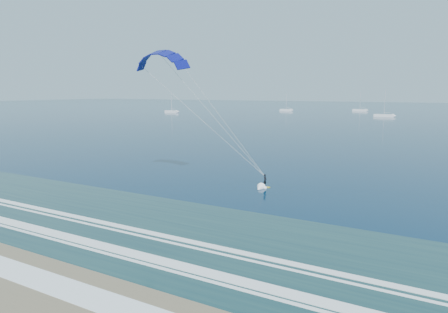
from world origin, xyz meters
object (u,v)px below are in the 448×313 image
sailboat_2 (360,110)px  sailboat_3 (384,115)px  kitesurfer_rig (212,115)px  sailboat_0 (172,111)px  sailboat_1 (286,110)px

sailboat_2 → sailboat_3: bearing=-67.9°
kitesurfer_rig → sailboat_0: (-108.50, 138.29, -8.27)m
sailboat_0 → sailboat_1: sailboat_0 is taller
kitesurfer_rig → sailboat_2: bearing=95.7°
kitesurfer_rig → sailboat_3: (-0.72, 156.27, -8.26)m
kitesurfer_rig → sailboat_0: bearing=128.1°
sailboat_1 → sailboat_3: 65.63m
sailboat_2 → sailboat_3: size_ratio=0.91×
kitesurfer_rig → sailboat_2: 206.51m
sailboat_0 → sailboat_3: size_ratio=0.90×
kitesurfer_rig → sailboat_0: size_ratio=1.58×
sailboat_1 → sailboat_2: 43.37m
sailboat_3 → kitesurfer_rig: bearing=-89.7°
kitesurfer_rig → sailboat_3: kitesurfer_rig is taller
sailboat_3 → sailboat_0: bearing=-170.5°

